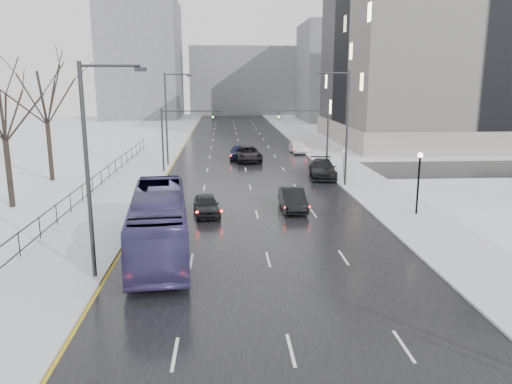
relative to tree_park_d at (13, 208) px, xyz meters
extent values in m
cube|color=black|center=(17.80, 26.00, 0.02)|extent=(16.00, 150.00, 0.04)
cube|color=black|center=(17.80, 14.00, 0.02)|extent=(130.00, 10.00, 0.04)
cube|color=silver|center=(7.30, 26.00, 0.08)|extent=(5.00, 150.00, 0.16)
cube|color=silver|center=(28.30, 26.00, 0.08)|extent=(5.00, 150.00, 0.16)
cube|color=white|center=(-2.20, 26.00, 0.06)|extent=(14.00, 150.00, 0.12)
cube|color=black|center=(4.80, -4.00, 1.41)|extent=(0.04, 70.00, 0.05)
cube|color=black|center=(4.80, -4.00, 0.41)|extent=(0.04, 70.00, 0.05)
cylinder|color=black|center=(4.80, -4.00, 0.81)|extent=(0.06, 0.06, 1.30)
cylinder|color=#2D2D33|center=(26.20, 6.00, 5.00)|extent=(0.20, 0.20, 10.00)
cylinder|color=#2D2D33|center=(24.90, 6.00, 9.80)|extent=(2.60, 0.12, 0.12)
cube|color=#2D2D33|center=(23.60, 6.00, 9.65)|extent=(0.50, 0.25, 0.18)
cylinder|color=#2D2D33|center=(9.40, -14.00, 5.00)|extent=(0.20, 0.20, 10.00)
cylinder|color=#2D2D33|center=(10.70, -14.00, 9.80)|extent=(2.60, 0.12, 0.12)
cube|color=#2D2D33|center=(12.00, -14.00, 9.65)|extent=(0.50, 0.25, 0.18)
cylinder|color=#2D2D33|center=(9.40, 18.00, 5.00)|extent=(0.20, 0.20, 10.00)
cylinder|color=#2D2D33|center=(10.70, 18.00, 9.80)|extent=(2.60, 0.12, 0.12)
cube|color=#2D2D33|center=(12.00, 18.00, 9.65)|extent=(0.50, 0.25, 0.18)
cylinder|color=black|center=(28.80, -4.00, 2.16)|extent=(0.14, 0.14, 4.00)
sphere|color=#FFE5B2|center=(28.80, -4.00, 4.26)|extent=(0.36, 0.36, 0.36)
cylinder|color=#2D2D33|center=(26.20, 14.00, 3.25)|extent=(0.20, 0.20, 6.50)
cylinder|color=#2D2D33|center=(23.20, 14.00, 6.20)|extent=(6.00, 0.12, 0.12)
imported|color=#2D2D33|center=(21.10, 14.00, 5.60)|extent=(0.15, 0.18, 0.90)
sphere|color=#19FF33|center=(21.10, 13.85, 5.60)|extent=(0.16, 0.16, 0.16)
cylinder|color=#2D2D33|center=(9.40, 14.00, 3.25)|extent=(0.20, 0.20, 6.50)
cylinder|color=#2D2D33|center=(12.40, 14.00, 6.20)|extent=(6.00, 0.12, 0.12)
imported|color=#2D2D33|center=(14.50, 14.00, 5.60)|extent=(0.15, 0.18, 0.90)
sphere|color=#19FF33|center=(14.50, 13.85, 5.60)|extent=(0.16, 0.16, 0.16)
cylinder|color=#2D2D33|center=(27.00, 10.00, 1.41)|extent=(0.06, 0.06, 2.50)
cylinder|color=white|center=(27.00, 10.00, 2.56)|extent=(0.60, 0.03, 0.60)
torus|color=#B20C0C|center=(27.00, 10.00, 2.56)|extent=(0.58, 0.06, 0.58)
cube|color=gray|center=(52.80, 38.00, 12.00)|extent=(40.00, 30.00, 24.00)
cube|color=gray|center=(52.80, 38.00, 1.50)|extent=(40.60, 30.60, 3.00)
cube|color=slate|center=(45.80, 81.00, 11.00)|extent=(24.00, 20.00, 22.00)
cube|color=slate|center=(-4.20, 91.00, 14.00)|extent=(18.00, 22.00, 28.00)
cube|color=slate|center=(21.80, 106.00, 9.00)|extent=(30.00, 18.00, 18.00)
imported|color=#3E366A|center=(12.02, -10.53, 1.73)|extent=(4.07, 12.33, 3.37)
imported|color=black|center=(14.30, -2.91, 0.75)|extent=(2.18, 4.34, 1.42)
imported|color=black|center=(20.46, -1.94, 0.81)|extent=(1.67, 4.68, 1.54)
imported|color=black|center=(18.30, 20.48, 0.89)|extent=(3.34, 6.34, 1.70)
imported|color=black|center=(25.00, 10.08, 0.90)|extent=(3.03, 6.13, 1.71)
imported|color=#131A3A|center=(17.28, 22.38, 0.88)|extent=(2.29, 5.04, 1.68)
imported|color=silver|center=(25.00, 26.83, 0.74)|extent=(1.68, 4.33, 1.41)
camera|label=1|loc=(15.59, -36.57, 9.19)|focal=35.00mm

